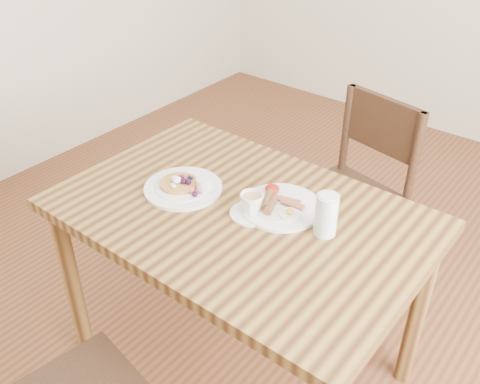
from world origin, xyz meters
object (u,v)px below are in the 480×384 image
(pancake_plate, at_px, (185,186))
(water_glass, at_px, (326,215))
(breakfast_plate, at_px, (280,205))
(teacup_saucer, at_px, (251,206))
(chair_far, at_px, (354,189))
(dining_table, at_px, (240,234))

(pancake_plate, height_order, water_glass, water_glass)
(breakfast_plate, height_order, teacup_saucer, teacup_saucer)
(breakfast_plate, bearing_deg, pancake_plate, -160.26)
(chair_far, distance_m, teacup_saucer, 0.77)
(pancake_plate, distance_m, water_glass, 0.51)
(pancake_plate, bearing_deg, dining_table, 6.35)
(pancake_plate, xyz_separation_m, water_glass, (0.50, 0.09, 0.05))
(dining_table, distance_m, pancake_plate, 0.25)
(breakfast_plate, distance_m, teacup_saucer, 0.10)
(dining_table, height_order, teacup_saucer, teacup_saucer)
(dining_table, distance_m, teacup_saucer, 0.14)
(chair_far, distance_m, water_glass, 0.75)
(dining_table, xyz_separation_m, breakfast_plate, (0.09, 0.09, 0.11))
(teacup_saucer, bearing_deg, pancake_plate, -174.07)
(dining_table, relative_size, pancake_plate, 4.44)
(dining_table, distance_m, chair_far, 0.73)
(chair_far, height_order, pancake_plate, chair_far)
(dining_table, bearing_deg, teacup_saucer, 3.82)
(pancake_plate, relative_size, water_glass, 1.98)
(dining_table, bearing_deg, water_glass, 13.43)
(chair_far, distance_m, pancake_plate, 0.84)
(breakfast_plate, bearing_deg, teacup_saucer, -120.23)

